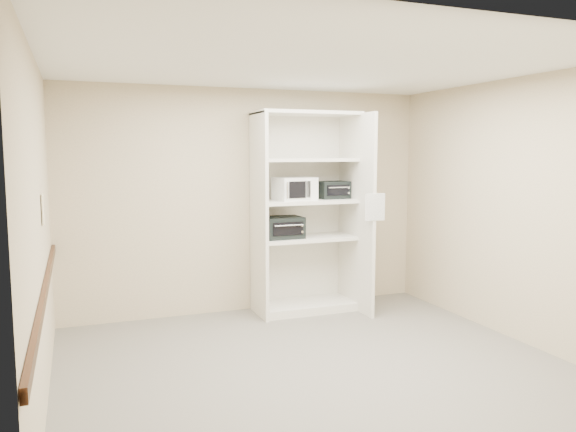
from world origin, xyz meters
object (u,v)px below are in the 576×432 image
object	(u,v)px
shelving_unit	(309,219)
toaster_oven_upper	(332,190)
microwave	(295,189)
toaster_oven_lower	(283,227)

from	to	relation	value
shelving_unit	toaster_oven_upper	world-z (taller)	shelving_unit
microwave	toaster_oven_lower	bearing A→B (deg)	176.01
microwave	toaster_oven_lower	distance (m)	0.49
toaster_oven_upper	toaster_oven_lower	bearing A→B (deg)	-178.93
toaster_oven_lower	microwave	bearing A→B (deg)	1.50
shelving_unit	toaster_oven_upper	bearing A→B (deg)	6.17
shelving_unit	microwave	xyz separation A→B (m)	(-0.19, -0.01, 0.38)
shelving_unit	toaster_oven_lower	distance (m)	0.36
microwave	toaster_oven_upper	world-z (taller)	microwave
shelving_unit	toaster_oven_upper	xyz separation A→B (m)	(0.33, 0.04, 0.35)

